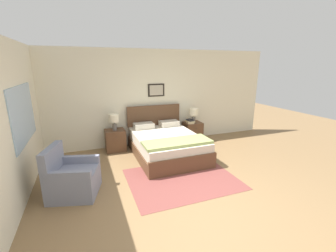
{
  "coord_description": "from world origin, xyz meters",
  "views": [
    {
      "loc": [
        -1.61,
        -2.7,
        2.18
      ],
      "look_at": [
        0.11,
        1.8,
        0.87
      ],
      "focal_mm": 24.0,
      "sensor_mm": 36.0,
      "label": 1
    }
  ],
  "objects_px": {
    "armchair": "(72,179)",
    "table_lamp_by_door": "(194,113)",
    "nightstand_near_window": "(115,140)",
    "bed": "(166,144)",
    "nightstand_by_door": "(192,131)",
    "table_lamp_near_window": "(114,119)"
  },
  "relations": [
    {
      "from": "armchair",
      "to": "table_lamp_near_window",
      "type": "relative_size",
      "value": 2.2
    },
    {
      "from": "nightstand_near_window",
      "to": "nightstand_by_door",
      "type": "distance_m",
      "value": 2.25
    },
    {
      "from": "armchair",
      "to": "nightstand_near_window",
      "type": "bearing_deg",
      "value": 167.46
    },
    {
      "from": "table_lamp_near_window",
      "to": "nightstand_by_door",
      "type": "bearing_deg",
      "value": 0.34
    },
    {
      "from": "armchair",
      "to": "table_lamp_by_door",
      "type": "relative_size",
      "value": 2.2
    },
    {
      "from": "armchair",
      "to": "table_lamp_near_window",
      "type": "height_order",
      "value": "table_lamp_near_window"
    },
    {
      "from": "bed",
      "to": "armchair",
      "type": "xyz_separation_m",
      "value": [
        -2.13,
        -1.05,
        -0.0
      ]
    },
    {
      "from": "nightstand_by_door",
      "to": "table_lamp_near_window",
      "type": "height_order",
      "value": "table_lamp_near_window"
    },
    {
      "from": "armchair",
      "to": "table_lamp_near_window",
      "type": "bearing_deg",
      "value": 167.3
    },
    {
      "from": "bed",
      "to": "nightstand_by_door",
      "type": "distance_m",
      "value": 1.38
    },
    {
      "from": "armchair",
      "to": "nightstand_near_window",
      "type": "relative_size",
      "value": 1.66
    },
    {
      "from": "bed",
      "to": "armchair",
      "type": "bearing_deg",
      "value": -153.71
    },
    {
      "from": "bed",
      "to": "nightstand_near_window",
      "type": "relative_size",
      "value": 3.74
    },
    {
      "from": "armchair",
      "to": "table_lamp_near_window",
      "type": "distance_m",
      "value": 2.17
    },
    {
      "from": "table_lamp_near_window",
      "to": "bed",
      "type": "bearing_deg",
      "value": -35.04
    },
    {
      "from": "bed",
      "to": "nightstand_near_window",
      "type": "height_order",
      "value": "bed"
    },
    {
      "from": "bed",
      "to": "nightstand_near_window",
      "type": "distance_m",
      "value": 1.38
    },
    {
      "from": "armchair",
      "to": "table_lamp_near_window",
      "type": "xyz_separation_m",
      "value": [
        1.0,
        1.84,
        0.55
      ]
    },
    {
      "from": "nightstand_by_door",
      "to": "table_lamp_by_door",
      "type": "distance_m",
      "value": 0.57
    },
    {
      "from": "bed",
      "to": "armchair",
      "type": "relative_size",
      "value": 2.25
    },
    {
      "from": "bed",
      "to": "table_lamp_near_window",
      "type": "distance_m",
      "value": 1.48
    },
    {
      "from": "table_lamp_by_door",
      "to": "nightstand_near_window",
      "type": "bearing_deg",
      "value": 179.66
    }
  ]
}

